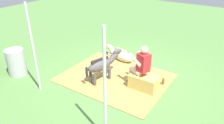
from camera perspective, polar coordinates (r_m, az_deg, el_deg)
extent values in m
plane|color=#568442|center=(6.87, 3.14, -3.67)|extent=(24.00, 24.00, 0.00)
cube|color=#AD8C47|center=(6.74, 0.83, -4.14)|extent=(3.15, 2.49, 0.02)
cube|color=tan|center=(6.21, 8.38, -5.29)|extent=(0.79, 0.46, 0.43)
cylinder|color=beige|center=(6.15, 6.20, -2.41)|extent=(0.42, 0.28, 0.14)
cylinder|color=beige|center=(6.42, 4.93, -3.89)|extent=(0.11, 0.11, 0.43)
cube|color=black|center=(6.52, 4.87, -5.27)|extent=(0.24, 0.18, 0.06)
cylinder|color=beige|center=(6.27, 7.60, -1.89)|extent=(0.42, 0.28, 0.14)
cylinder|color=beige|center=(6.54, 6.30, -3.37)|extent=(0.11, 0.11, 0.43)
cube|color=black|center=(6.63, 6.22, -4.73)|extent=(0.24, 0.18, 0.06)
cube|color=red|center=(5.92, 8.34, -0.13)|extent=(0.38, 0.37, 0.52)
cylinder|color=beige|center=(5.92, 6.07, 0.56)|extent=(0.50, 0.27, 0.26)
cylinder|color=beige|center=(6.12, 8.36, 1.31)|extent=(0.50, 0.27, 0.26)
sphere|color=beige|center=(5.76, 8.59, 3.23)|extent=(0.20, 0.20, 0.20)
ellipsoid|color=#4C4747|center=(6.34, -3.23, -0.95)|extent=(0.54, 0.90, 0.34)
cylinder|color=#4C4747|center=(6.73, -1.77, -2.57)|extent=(0.09, 0.09, 0.36)
cylinder|color=#4C4747|center=(6.59, -0.68, -3.22)|extent=(0.09, 0.09, 0.36)
cylinder|color=#4C4747|center=(6.44, -5.67, -4.15)|extent=(0.09, 0.09, 0.36)
cylinder|color=#4C4747|center=(6.30, -4.62, -4.87)|extent=(0.09, 0.09, 0.36)
cylinder|color=#4C4747|center=(6.57, 0.22, 1.15)|extent=(0.28, 0.40, 0.33)
ellipsoid|color=#4C4747|center=(6.61, 1.41, 2.83)|extent=(0.24, 0.35, 0.20)
cube|color=#2A2727|center=(6.25, -3.27, 0.59)|extent=(0.23, 0.59, 0.08)
cylinder|color=#2A2727|center=(6.13, -6.71, -2.69)|extent=(0.07, 0.07, 0.30)
ellipsoid|color=beige|center=(7.74, 2.90, 1.57)|extent=(0.95, 0.59, 0.36)
cube|color=beige|center=(8.14, 0.14, 1.94)|extent=(0.33, 0.30, 0.10)
cylinder|color=beige|center=(8.07, 0.05, 3.20)|extent=(0.32, 0.24, 0.30)
ellipsoid|color=beige|center=(8.16, -0.82, 4.09)|extent=(0.33, 0.22, 0.20)
cube|color=beige|center=(7.71, 2.51, 3.10)|extent=(0.45, 0.18, 0.08)
cylinder|color=brown|center=(6.53, 13.38, -5.19)|extent=(0.07, 0.07, 0.20)
cone|color=brown|center=(6.46, 13.51, -4.20)|extent=(0.06, 0.06, 0.06)
cylinder|color=#B2B2B7|center=(7.41, -24.04, -0.03)|extent=(0.56, 0.56, 0.85)
cylinder|color=silver|center=(4.02, -1.88, -7.30)|extent=(0.06, 0.06, 2.47)
cylinder|color=silver|center=(5.99, -20.09, 3.07)|extent=(0.06, 0.06, 2.47)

